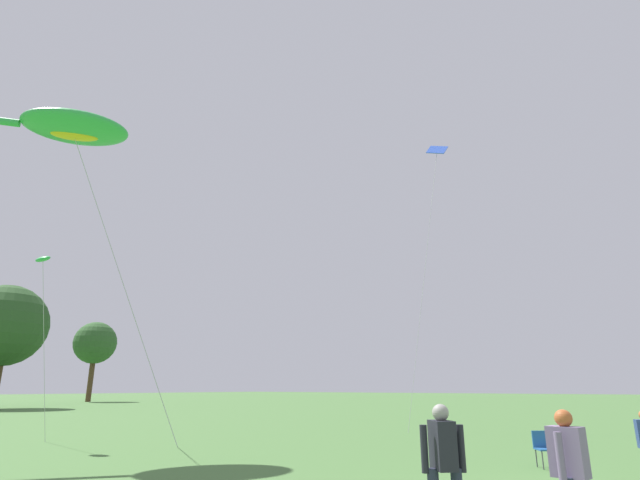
% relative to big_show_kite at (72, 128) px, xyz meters
% --- Properties ---
extents(big_show_kite, '(7.93, 6.02, 11.58)m').
position_rel_big_show_kite_xyz_m(big_show_kite, '(0.00, 0.00, 0.00)').
color(big_show_kite, green).
rests_on(big_show_kite, ground).
extents(person_short_left, '(0.49, 0.48, 1.71)m').
position_rel_big_show_kite_xyz_m(person_short_left, '(-1.02, -14.24, -10.18)').
color(person_short_left, '#282D42').
rests_on(person_short_left, ground).
extents(person_brown_coat, '(0.59, 0.46, 1.66)m').
position_rel_big_show_kite_xyz_m(person_brown_coat, '(-0.48, -15.69, -10.21)').
color(person_brown_coat, '#282D42').
rests_on(person_brown_coat, ground).
extents(folding_chair, '(0.67, 0.67, 0.86)m').
position_rel_big_show_kite_xyz_m(folding_chair, '(6.37, -13.79, -10.66)').
color(folding_chair, '#4C4C51').
rests_on(folding_chair, ground).
extents(small_kite_delta_white, '(4.74, 1.13, 15.78)m').
position_rel_big_show_kite_xyz_m(small_kite_delta_white, '(17.30, -7.11, 3.45)').
color(small_kite_delta_white, blue).
rests_on(small_kite_delta_white, ground).
extents(small_kite_diamond_red, '(1.71, 1.13, 6.68)m').
position_rel_big_show_kite_xyz_m(small_kite_diamond_red, '(0.52, 1.77, -4.75)').
color(small_kite_diamond_red, green).
rests_on(small_kite_diamond_red, ground).
extents(tree_oak_right, '(5.71, 5.71, 10.70)m').
position_rel_big_show_kite_xyz_m(tree_oak_right, '(30.38, 49.67, -3.40)').
color(tree_oak_right, '#513823').
rests_on(tree_oak_right, ground).
extents(tree_shrub_far, '(7.77, 7.77, 11.55)m').
position_rel_big_show_kite_xyz_m(tree_shrub_far, '(13.09, 35.86, -3.56)').
color(tree_shrub_far, '#513823').
rests_on(tree_shrub_far, ground).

